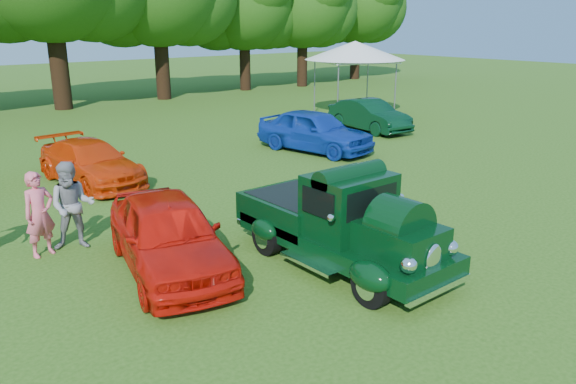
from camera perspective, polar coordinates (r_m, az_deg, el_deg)
ground at (r=10.86m, az=-0.96°, el=-8.02°), size 120.00×120.00×0.00m
hero_pickup at (r=10.94m, az=5.32°, el=-3.33°), size 2.22×4.77×1.86m
red_convertible at (r=10.86m, az=-12.07°, el=-4.22°), size 2.70×4.59×1.47m
back_car_orange at (r=17.44m, az=-19.41°, el=2.84°), size 2.15×4.43×1.24m
back_car_blue at (r=20.60m, az=2.74°, el=6.26°), size 2.60×4.74×1.53m
back_car_green at (r=24.81m, az=8.25°, el=7.72°), size 1.81×4.20×1.34m
spectator_pink at (r=12.31m, az=-23.94°, el=-2.07°), size 0.72×0.56×1.76m
spectator_grey at (r=12.41m, az=-21.07°, el=-1.32°), size 1.13×1.04×1.87m
canopy_tent at (r=28.45m, az=6.81°, el=14.04°), size 6.31×6.31×3.67m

